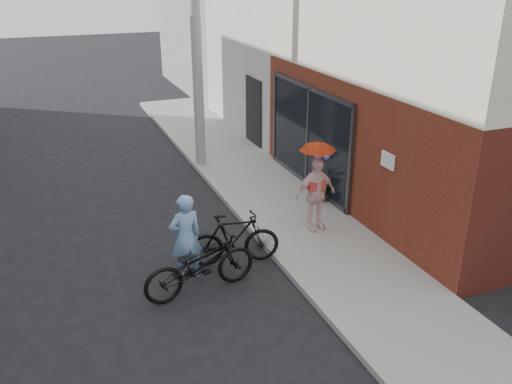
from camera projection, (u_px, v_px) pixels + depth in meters
ground at (238, 280)px, 9.82m from camera, size 80.00×80.00×0.00m
sidewalk at (295, 215)px, 12.23m from camera, size 2.20×24.00×0.12m
curb at (247, 224)px, 11.83m from camera, size 0.12×24.00×0.12m
brick_building at (491, 69)px, 12.86m from camera, size 8.09×8.00×6.00m
plaster_building at (343, 21)px, 18.65m from camera, size 8.00×6.00×7.00m
east_building_far at (264, 7)px, 24.63m from camera, size 8.00×8.00×7.00m
utility_pole at (196, 40)px, 13.98m from camera, size 0.28×0.28×7.00m
officer at (186, 238)px, 9.59m from camera, size 0.65×0.47×1.65m
bike_left at (200, 265)px, 9.27m from camera, size 2.14×1.01×1.08m
bike_right at (234, 239)px, 10.19m from camera, size 1.80×0.80×1.05m
kimono_woman at (315, 194)px, 11.20m from camera, size 0.94×0.44×1.57m
parasol at (318, 144)px, 10.77m from camera, size 0.70×0.70×0.61m
planter at (321, 196)px, 12.87m from camera, size 0.36×0.36×0.18m
potted_plant at (322, 180)px, 12.71m from camera, size 0.59×0.51×0.65m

